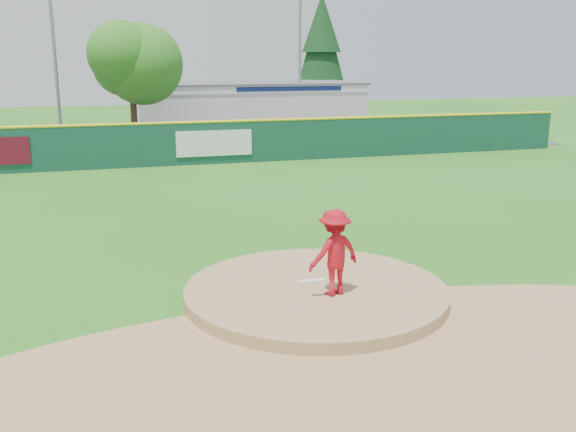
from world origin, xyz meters
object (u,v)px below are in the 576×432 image
object	(u,v)px
deciduous_tree	(131,65)
light_pole_left	(53,37)
conifer_tree	(321,50)
pitcher	(334,252)
van	(280,138)
light_pole_right	(300,48)
pool_building_grp	(245,106)

from	to	relation	value
deciduous_tree	light_pole_left	size ratio (longest dim) A/B	0.67
conifer_tree	pitcher	bearing A→B (deg)	-109.31
van	light_pole_right	distance (m)	9.99
van	conifer_tree	xyz separation A→B (m)	(7.67, 14.95, 4.81)
van	light_pole_right	world-z (taller)	light_pole_right
conifer_tree	light_pole_left	world-z (taller)	light_pole_left
pool_building_grp	conifer_tree	xyz separation A→B (m)	(7.00, 4.01, 3.88)
van	conifer_tree	distance (m)	17.48
light_pole_right	pitcher	bearing A→B (deg)	-106.60
van	light_pole_right	bearing A→B (deg)	-19.77
pitcher	light_pole_right	distance (m)	31.11
conifer_tree	van	bearing A→B (deg)	-117.16
pitcher	pool_building_grp	bearing A→B (deg)	-114.62
deciduous_tree	light_pole_right	xyz separation A→B (m)	(11.00, 4.00, 0.99)
light_pole_left	light_pole_right	size ratio (longest dim) A/B	1.10
deciduous_tree	light_pole_right	size ratio (longest dim) A/B	0.74
pool_building_grp	light_pole_left	distance (m)	13.72
van	deciduous_tree	xyz separation A→B (m)	(-7.33, 3.95, 3.83)
light_pole_left	conifer_tree	bearing A→B (deg)	25.35
pitcher	deciduous_tree	world-z (taller)	deciduous_tree
van	light_pole_right	xyz separation A→B (m)	(3.67, 7.95, 4.81)
van	conifer_tree	world-z (taller)	conifer_tree
light_pole_left	light_pole_right	distance (m)	15.14
pitcher	conifer_tree	distance (m)	38.94
pool_building_grp	deciduous_tree	bearing A→B (deg)	-138.84
deciduous_tree	conifer_tree	size ratio (longest dim) A/B	0.77
pitcher	light_pole_left	distance (m)	28.63
pitcher	pool_building_grp	distance (m)	33.02
pitcher	light_pole_right	xyz separation A→B (m)	(8.79, 29.51, 4.41)
conifer_tree	light_pole_left	size ratio (longest dim) A/B	0.86
pitcher	van	world-z (taller)	pitcher
pitcher	deciduous_tree	distance (m)	25.83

